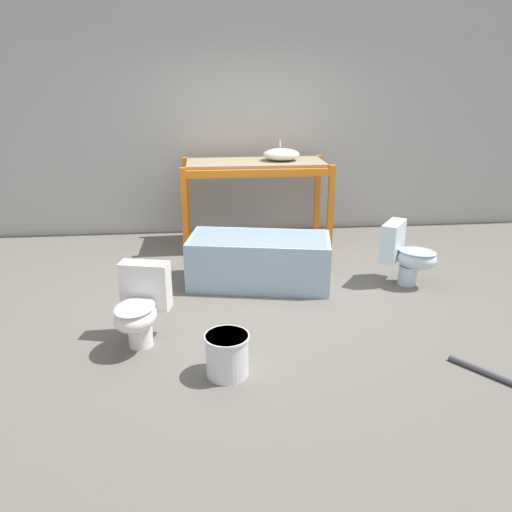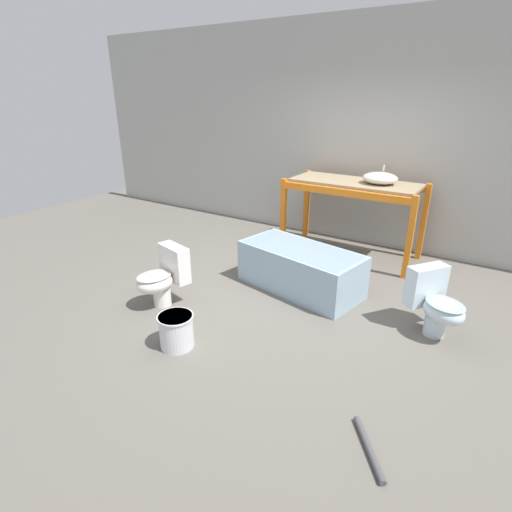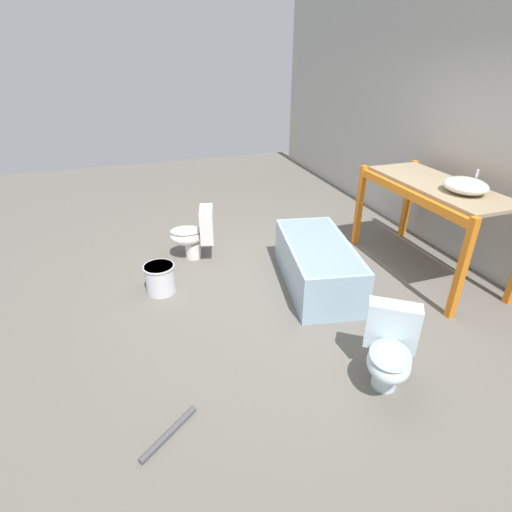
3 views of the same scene
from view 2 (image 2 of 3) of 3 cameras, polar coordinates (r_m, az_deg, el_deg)
ground_plane at (r=4.61m, az=4.83°, el=-6.03°), size 12.00×12.00×0.00m
warehouse_wall_rear at (r=6.20m, az=15.87°, el=16.17°), size 10.80×0.08×3.20m
shelving_rack at (r=5.70m, az=13.81°, el=8.71°), size 1.84×0.83×1.06m
sink_basin at (r=5.58m, az=17.30°, el=10.58°), size 0.46×0.41×0.23m
bathtub_main at (r=4.73m, az=6.37°, el=-1.40°), size 1.54×0.93×0.51m
toilet_near at (r=4.19m, az=24.30°, el=-6.04°), size 0.65×0.61×0.65m
toilet_far at (r=4.46m, az=-13.12°, el=-2.82°), size 0.48×0.61×0.65m
bucket_white at (r=3.79m, az=-11.31°, el=-10.37°), size 0.33×0.33×0.32m
loose_pipe at (r=3.01m, az=15.81°, el=-24.89°), size 0.35×0.44×0.05m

